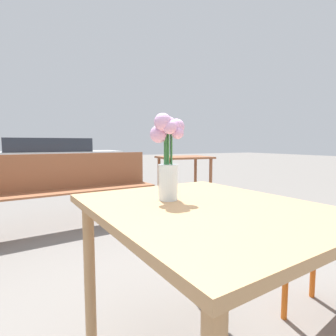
{
  "coord_description": "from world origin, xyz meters",
  "views": [
    {
      "loc": [
        -0.57,
        -0.8,
        0.97
      ],
      "look_at": [
        -0.09,
        0.13,
        0.87
      ],
      "focal_mm": 28.0,
      "sensor_mm": 36.0,
      "label": 1
    }
  ],
  "objects": [
    {
      "name": "bench_middle",
      "position": [
        -0.17,
        2.33,
        0.47
      ],
      "size": [
        1.88,
        0.54,
        0.85
      ],
      "color": "brown",
      "rests_on": "ground_plane"
    },
    {
      "name": "table_back",
      "position": [
        1.62,
        2.84,
        0.62
      ],
      "size": [
        0.87,
        0.73,
        0.76
      ],
      "color": "brown",
      "rests_on": "ground_plane"
    },
    {
      "name": "parked_car",
      "position": [
        -0.07,
        8.58,
        0.55
      ],
      "size": [
        4.5,
        1.86,
        1.13
      ],
      "color": "silver",
      "rests_on": "ground_plane"
    },
    {
      "name": "flower_vase",
      "position": [
        -0.09,
        0.13,
        0.92
      ],
      "size": [
        0.14,
        0.12,
        0.35
      ],
      "color": "silver",
      "rests_on": "table_front"
    },
    {
      "name": "table_front",
      "position": [
        0.0,
        0.0,
        0.63
      ],
      "size": [
        0.85,
        1.01,
        0.74
      ],
      "color": "tan",
      "rests_on": "ground_plane"
    }
  ]
}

